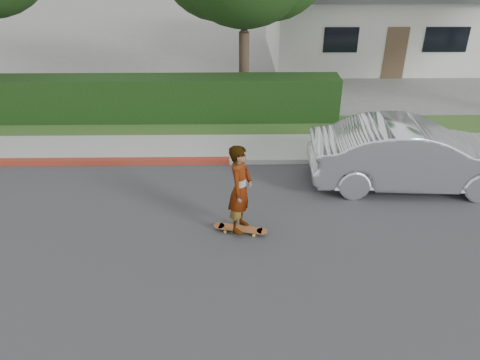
{
  "coord_description": "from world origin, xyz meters",
  "views": [
    {
      "loc": [
        1.11,
        -7.29,
        5.75
      ],
      "look_at": [
        1.24,
        1.34,
        1.0
      ],
      "focal_mm": 35.0,
      "sensor_mm": 36.0,
      "label": 1
    }
  ],
  "objects": [
    {
      "name": "sidewalk_far",
      "position": [
        0.0,
        5.0,
        0.06
      ],
      "size": [
        60.0,
        1.6,
        0.12
      ],
      "primitive_type": "cube",
      "color": "gray",
      "rests_on": "ground"
    },
    {
      "name": "planting_strip",
      "position": [
        0.0,
        6.6,
        0.05
      ],
      "size": [
        60.0,
        1.6,
        0.1
      ],
      "primitive_type": "cube",
      "color": "#2D4C1E",
      "rests_on": "ground"
    },
    {
      "name": "car_silver",
      "position": [
        5.46,
        2.86,
        0.81
      ],
      "size": [
        5.03,
        1.98,
        1.63
      ],
      "primitive_type": "imported",
      "rotation": [
        0.0,
        0.0,
        1.52
      ],
      "color": "silver",
      "rests_on": "ground"
    },
    {
      "name": "house",
      "position": [
        8.0,
        16.0,
        2.1
      ],
      "size": [
        10.6,
        8.6,
        4.3
      ],
      "color": "beige",
      "rests_on": "ground"
    },
    {
      "name": "ground",
      "position": [
        0.0,
        0.0,
        0.0
      ],
      "size": [
        120.0,
        120.0,
        0.0
      ],
      "primitive_type": "plane",
      "color": "slate",
      "rests_on": "ground"
    },
    {
      "name": "road",
      "position": [
        0.0,
        0.0,
        0.01
      ],
      "size": [
        60.0,
        8.0,
        0.01
      ],
      "primitive_type": "cube",
      "color": "#2D2D30",
      "rests_on": "ground"
    },
    {
      "name": "hedge",
      "position": [
        -3.0,
        7.2,
        0.75
      ],
      "size": [
        15.0,
        1.0,
        1.5
      ],
      "primitive_type": "cube",
      "color": "black",
      "rests_on": "ground"
    },
    {
      "name": "skateboarder",
      "position": [
        1.24,
        0.84,
        1.07
      ],
      "size": [
        0.66,
        0.81,
        1.9
      ],
      "primitive_type": "imported",
      "rotation": [
        0.0,
        0.0,
        1.23
      ],
      "color": "white",
      "rests_on": "skateboard"
    },
    {
      "name": "skateboard",
      "position": [
        1.24,
        0.84,
        0.1
      ],
      "size": [
        1.17,
        0.48,
        0.11
      ],
      "rotation": [
        0.0,
        0.0,
        -0.23
      ],
      "color": "gold",
      "rests_on": "ground"
    },
    {
      "name": "curb_far",
      "position": [
        0.0,
        4.1,
        0.07
      ],
      "size": [
        60.0,
        0.2,
        0.15
      ],
      "primitive_type": "cube",
      "color": "#9E9E99",
      "rests_on": "ground"
    },
    {
      "name": "curb_red_section",
      "position": [
        -5.0,
        4.1,
        0.08
      ],
      "size": [
        12.0,
        0.21,
        0.15
      ],
      "primitive_type": "cube",
      "color": "maroon",
      "rests_on": "ground"
    }
  ]
}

